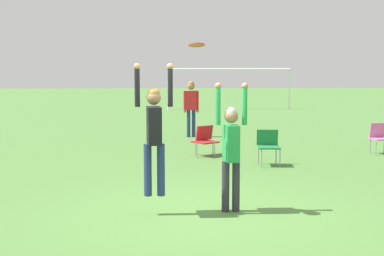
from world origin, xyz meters
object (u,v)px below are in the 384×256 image
(camping_chair_0, at_px, (379,135))
(camping_chair_1, at_px, (205,139))
(camping_chair_2, at_px, (268,144))
(person_jumping, at_px, (154,127))
(person_spectator_near, at_px, (191,103))
(person_defending, at_px, (231,145))
(frisbee, at_px, (196,45))

(camping_chair_0, bearing_deg, camping_chair_1, -8.96)
(camping_chair_0, bearing_deg, camping_chair_2, 15.72)
(person_jumping, xyz_separation_m, person_spectator_near, (1.07, 9.67, -0.22))
(camping_chair_0, xyz_separation_m, camping_chair_2, (-3.30, -1.57, 0.02))
(person_defending, xyz_separation_m, camping_chair_1, (0.03, 5.59, -0.62))
(camping_chair_1, relative_size, person_spectator_near, 0.44)
(person_defending, xyz_separation_m, camping_chair_2, (1.41, 4.08, -0.56))
(frisbee, relative_size, person_spectator_near, 0.14)
(frisbee, xyz_separation_m, camping_chair_0, (5.25, 5.81, -2.10))
(camping_chair_1, bearing_deg, person_defending, 52.79)
(person_defending, bearing_deg, frisbee, -80.39)
(frisbee, height_order, person_spectator_near, frisbee)
(camping_chair_0, relative_size, person_spectator_near, 0.44)
(frisbee, bearing_deg, person_defending, 15.51)
(person_jumping, distance_m, frisbee, 1.38)
(camping_chair_0, bearing_deg, frisbee, 38.09)
(camping_chair_1, bearing_deg, person_jumping, 41.02)
(camping_chair_2, bearing_deg, person_jumping, 64.53)
(camping_chair_1, bearing_deg, camping_chair_2, 95.51)
(person_defending, xyz_separation_m, person_spectator_near, (-0.12, 9.55, 0.08))
(camping_chair_2, bearing_deg, frisbee, 71.44)
(person_defending, height_order, camping_chair_0, person_defending)
(frisbee, distance_m, person_spectator_near, 9.82)
(person_defending, bearing_deg, person_spectator_near, 174.81)
(person_spectator_near, bearing_deg, camping_chair_1, -85.00)
(person_defending, distance_m, camping_chair_1, 5.62)
(person_jumping, height_order, person_spectator_near, person_jumping)
(person_jumping, xyz_separation_m, frisbee, (0.64, -0.03, 1.23))
(person_spectator_near, bearing_deg, camping_chair_0, -36.09)
(camping_chair_0, bearing_deg, person_jumping, 34.65)
(camping_chair_0, bearing_deg, person_spectator_near, -48.73)
(person_defending, relative_size, frisbee, 7.98)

